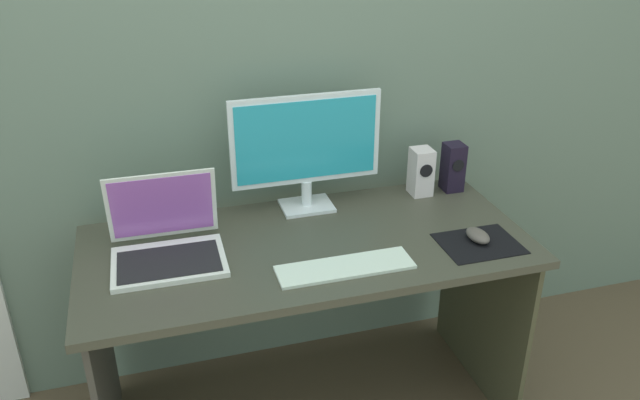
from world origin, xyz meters
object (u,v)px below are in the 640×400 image
object	(u,v)px
monitor	(306,147)
speaker_right	(453,167)
keyboard_external	(345,267)
mouse	(478,235)
laptop	(167,243)
speaker_near_monitor	(421,172)

from	to	relation	value
monitor	speaker_right	distance (m)	0.58
keyboard_external	mouse	xyz separation A→B (m)	(0.46, 0.04, 0.02)
laptop	mouse	size ratio (longest dim) A/B	3.40
monitor	speaker_near_monitor	xyz separation A→B (m)	(0.43, -0.01, -0.14)
keyboard_external	laptop	bearing A→B (deg)	156.37
speaker_near_monitor	laptop	bearing A→B (deg)	-167.95
speaker_right	laptop	bearing A→B (deg)	-169.38
monitor	speaker_near_monitor	bearing A→B (deg)	-0.80
monitor	laptop	bearing A→B (deg)	-157.67
laptop	mouse	bearing A→B (deg)	-10.66
speaker_near_monitor	mouse	distance (m)	0.39
keyboard_external	mouse	world-z (taller)	mouse
mouse	speaker_near_monitor	bearing A→B (deg)	89.07
laptop	monitor	bearing A→B (deg)	22.33
monitor	mouse	size ratio (longest dim) A/B	5.21
speaker_right	mouse	bearing A→B (deg)	-104.41
speaker_near_monitor	keyboard_external	size ratio (longest dim) A/B	0.42
speaker_right	keyboard_external	world-z (taller)	speaker_right
laptop	keyboard_external	xyz separation A→B (m)	(0.50, -0.22, -0.05)
speaker_right	laptop	xyz separation A→B (m)	(-1.06, -0.20, -0.04)
mouse	keyboard_external	bearing A→B (deg)	178.94
speaker_right	mouse	distance (m)	0.40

